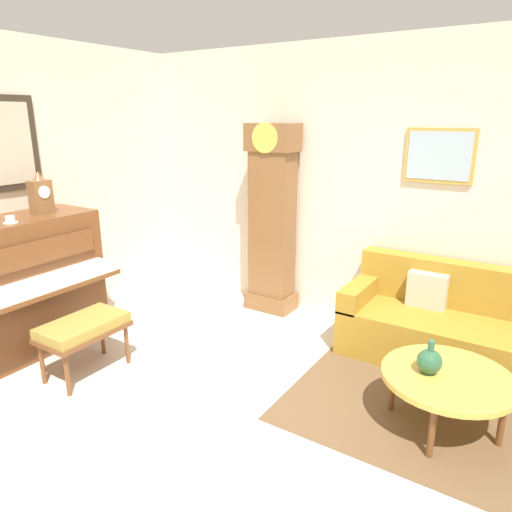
# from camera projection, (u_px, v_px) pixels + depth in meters

# --- Properties ---
(ground_plane) EXTENTS (6.40, 6.00, 0.10)m
(ground_plane) POSITION_uv_depth(u_px,v_px,m) (216.00, 444.00, 3.16)
(ground_plane) COLOR beige
(wall_back) EXTENTS (5.30, 0.13, 2.80)m
(wall_back) POSITION_uv_depth(u_px,v_px,m) (361.00, 187.00, 4.67)
(wall_back) COLOR beige
(wall_back) RESTS_ON ground_plane
(area_rug) EXTENTS (2.10, 1.50, 0.01)m
(area_rug) POSITION_uv_depth(u_px,v_px,m) (434.00, 414.00, 3.40)
(area_rug) COLOR brown
(area_rug) RESTS_ON ground_plane
(piano) EXTENTS (0.87, 1.44, 1.24)m
(piano) POSITION_uv_depth(u_px,v_px,m) (19.00, 287.00, 4.16)
(piano) COLOR brown
(piano) RESTS_ON ground_plane
(piano_bench) EXTENTS (0.42, 0.70, 0.48)m
(piano_bench) POSITION_uv_depth(u_px,v_px,m) (83.00, 329.00, 3.84)
(piano_bench) COLOR brown
(piano_bench) RESTS_ON ground_plane
(grandfather_clock) EXTENTS (0.52, 0.34, 2.03)m
(grandfather_clock) POSITION_uv_depth(u_px,v_px,m) (272.00, 225.00, 5.02)
(grandfather_clock) COLOR brown
(grandfather_clock) RESTS_ON ground_plane
(couch) EXTENTS (1.90, 0.80, 0.84)m
(couch) POSITION_uv_depth(u_px,v_px,m) (456.00, 328.00, 4.06)
(couch) COLOR olive
(couch) RESTS_ON ground_plane
(coffee_table) EXTENTS (0.88, 0.88, 0.41)m
(coffee_table) POSITION_uv_depth(u_px,v_px,m) (448.00, 378.00, 3.16)
(coffee_table) COLOR gold
(coffee_table) RESTS_ON ground_plane
(mantel_clock) EXTENTS (0.13, 0.18, 0.38)m
(mantel_clock) POSITION_uv_depth(u_px,v_px,m) (41.00, 195.00, 4.20)
(mantel_clock) COLOR brown
(mantel_clock) RESTS_ON piano
(teacup) EXTENTS (0.12, 0.12, 0.06)m
(teacup) POSITION_uv_depth(u_px,v_px,m) (10.00, 220.00, 3.86)
(teacup) COLOR white
(teacup) RESTS_ON piano
(green_jug) EXTENTS (0.17, 0.17, 0.24)m
(green_jug) POSITION_uv_depth(u_px,v_px,m) (429.00, 361.00, 3.15)
(green_jug) COLOR #234C33
(green_jug) RESTS_ON coffee_table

